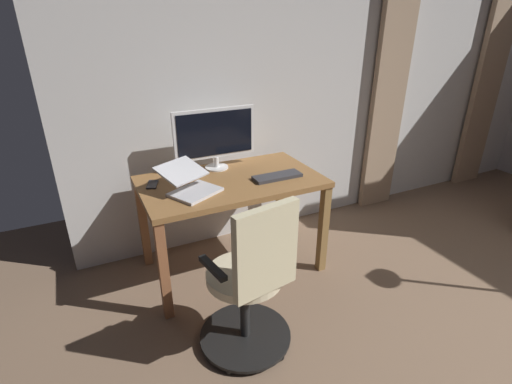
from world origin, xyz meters
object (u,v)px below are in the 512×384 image
object	(u,v)px
computer_monitor	(215,135)
computer_keyboard	(277,176)
laptop	(190,184)
cell_phone_face_up	(152,184)
desk	(231,192)
office_chair	(251,286)
computer_mouse	(178,174)

from	to	relation	value
computer_monitor	computer_keyboard	xyz separation A→B (m)	(-0.33, 0.38, -0.25)
laptop	cell_phone_face_up	distance (m)	0.31
desk	office_chair	bearing A→B (deg)	74.79
desk	office_chair	distance (m)	0.87
office_chair	computer_keyboard	bearing A→B (deg)	42.48
computer_monitor	laptop	xyz separation A→B (m)	(0.31, 0.35, -0.21)
computer_monitor	computer_keyboard	size ratio (longest dim) A/B	1.76
desk	computer_mouse	xyz separation A→B (m)	(0.33, -0.22, 0.12)
desk	computer_monitor	xyz separation A→B (m)	(0.01, -0.26, 0.36)
desk	computer_mouse	world-z (taller)	computer_mouse
cell_phone_face_up	laptop	bearing A→B (deg)	152.36
computer_keyboard	cell_phone_face_up	distance (m)	0.89
computer_monitor	computer_mouse	size ratio (longest dim) A/B	6.38
cell_phone_face_up	office_chair	bearing A→B (deg)	127.89
office_chair	computer_keyboard	distance (m)	0.93
computer_monitor	computer_mouse	bearing A→B (deg)	7.72
computer_keyboard	cell_phone_face_up	world-z (taller)	computer_keyboard
computer_keyboard	computer_mouse	bearing A→B (deg)	-27.83
computer_keyboard	computer_mouse	size ratio (longest dim) A/B	3.63
computer_mouse	cell_phone_face_up	xyz separation A→B (m)	(0.20, 0.08, -0.01)
desk	computer_keyboard	world-z (taller)	computer_keyboard
computer_monitor	laptop	bearing A→B (deg)	47.78
laptop	computer_monitor	bearing A→B (deg)	-159.65
computer_monitor	computer_keyboard	world-z (taller)	computer_monitor
desk	laptop	world-z (taller)	laptop
laptop	computer_mouse	world-z (taller)	laptop
desk	cell_phone_face_up	bearing A→B (deg)	-14.73
office_chair	desk	bearing A→B (deg)	65.05
laptop	computer_keyboard	bearing A→B (deg)	149.09
office_chair	computer_mouse	size ratio (longest dim) A/B	10.07
office_chair	computer_keyboard	size ratio (longest dim) A/B	2.77
laptop	cell_phone_face_up	size ratio (longest dim) A/B	3.16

